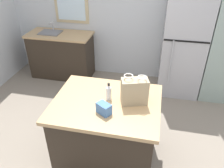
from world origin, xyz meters
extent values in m
plane|color=gray|center=(0.00, 0.00, 0.00)|extent=(6.15, 6.15, 0.00)
cube|color=silver|center=(0.00, 2.22, 1.26)|extent=(5.13, 0.10, 2.53)
cube|color=#CCB78C|center=(-1.29, 2.16, 1.35)|extent=(0.68, 0.04, 0.60)
cube|color=white|center=(-1.29, 2.14, 1.35)|extent=(0.56, 0.02, 0.48)
cube|color=#33281E|center=(-0.06, -0.09, 0.43)|extent=(1.12, 0.89, 0.85)
cube|color=tan|center=(-0.06, -0.09, 0.87)|extent=(1.20, 0.97, 0.04)
cube|color=#B7B7BC|center=(0.86, 1.79, 0.89)|extent=(0.71, 0.70, 1.78)
cube|color=black|center=(0.86, 1.44, 1.10)|extent=(0.70, 0.01, 0.02)
cylinder|color=#B7B7BC|center=(0.67, 1.41, 0.71)|extent=(0.02, 0.02, 0.80)
cube|color=#9EB2A8|center=(1.47, 1.79, 1.07)|extent=(0.46, 0.66, 2.13)
cube|color=#33281E|center=(-1.47, 1.86, 0.43)|extent=(1.22, 0.56, 0.87)
cube|color=tan|center=(-1.47, 1.86, 0.89)|extent=(1.26, 0.60, 0.04)
cube|color=slate|center=(-1.65, 1.86, 0.86)|extent=(0.40, 0.32, 0.14)
cylinder|color=#B7B7BC|center=(-1.65, 2.00, 1.00)|extent=(0.03, 0.03, 0.18)
cylinder|color=#B7B7BC|center=(-1.65, 1.93, 1.08)|extent=(0.02, 0.14, 0.02)
cube|color=tan|center=(0.24, -0.04, 1.04)|extent=(0.31, 0.22, 0.29)
torus|color=white|center=(0.17, -0.04, 1.23)|extent=(0.13, 0.13, 0.01)
torus|color=white|center=(0.31, -0.04, 1.23)|extent=(0.13, 0.13, 0.01)
cube|color=#4775B7|center=(-0.04, -0.29, 0.95)|extent=(0.18, 0.16, 0.12)
cylinder|color=white|center=(-0.05, -0.03, 0.97)|extent=(0.06, 0.06, 0.15)
cone|color=white|center=(-0.05, -0.03, 1.06)|extent=(0.05, 0.05, 0.03)
cylinder|color=black|center=(-0.05, -0.03, 1.09)|extent=(0.03, 0.03, 0.02)
camera|label=1|loc=(0.43, -2.07, 2.40)|focal=36.24mm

